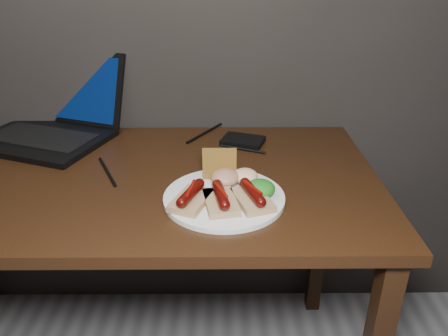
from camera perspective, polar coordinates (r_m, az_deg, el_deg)
desk at (r=1.24m, az=-13.79°, el=-4.55°), size 1.40×0.70×0.75m
laptop at (r=1.50m, az=-21.48°, el=5.80°), size 0.48×0.47×0.25m
hard_drive at (r=1.35m, az=2.47°, el=3.58°), size 0.15×0.13×0.02m
desk_cables at (r=1.31m, az=-12.01°, el=2.12°), size 0.89×0.46×0.01m
plate at (r=1.04m, az=0.01°, el=-3.89°), size 0.37×0.37×0.01m
bread_sausage_left at (r=1.00m, az=-4.33°, el=-3.81°), size 0.11×0.13×0.04m
bread_sausage_center at (r=0.99m, az=-0.43°, el=-4.05°), size 0.09×0.13×0.04m
bread_sausage_right at (r=1.00m, az=3.73°, el=-3.73°), size 0.10×0.13×0.04m
crispbread at (r=1.09m, az=-0.60°, el=0.54°), size 0.08×0.01×0.08m
salad_greens at (r=1.03m, az=4.79°, el=-2.67°), size 0.07×0.07×0.04m
salsa_mound at (r=1.08m, az=0.18°, el=-1.26°), size 0.07×0.07×0.04m
coleslaw_mound at (r=1.09m, az=2.76°, el=-1.06°), size 0.06×0.06×0.04m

